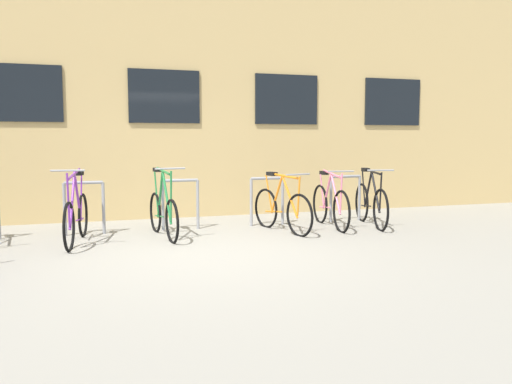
# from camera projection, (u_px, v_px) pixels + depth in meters

# --- Properties ---
(ground_plane) EXTENTS (42.00, 42.00, 0.00)m
(ground_plane) POSITION_uv_depth(u_px,v_px,m) (200.00, 254.00, 6.67)
(ground_plane) COLOR gray
(storefront_building) EXTENTS (28.00, 7.98, 6.29)m
(storefront_building) POSITION_uv_depth(u_px,v_px,m) (143.00, 74.00, 13.15)
(storefront_building) COLOR tan
(storefront_building) RESTS_ON ground
(bike_rack) EXTENTS (6.62, 0.05, 0.84)m
(bike_rack) POSITION_uv_depth(u_px,v_px,m) (180.00, 199.00, 8.44)
(bike_rack) COLOR gray
(bike_rack) RESTS_ON ground
(bicycle_black) EXTENTS (0.50, 1.69, 1.01)m
(bicycle_black) POSITION_uv_depth(u_px,v_px,m) (371.00, 203.00, 8.87)
(bicycle_black) COLOR black
(bicycle_black) RESTS_ON ground
(bicycle_orange) EXTENTS (0.54, 1.59, 0.98)m
(bicycle_orange) POSITION_uv_depth(u_px,v_px,m) (282.00, 209.00, 8.29)
(bicycle_orange) COLOR black
(bicycle_orange) RESTS_ON ground
(bicycle_green) EXTENTS (0.44, 1.63, 1.10)m
(bicycle_green) POSITION_uv_depth(u_px,v_px,m) (163.00, 212.00, 7.83)
(bicycle_green) COLOR black
(bicycle_green) RESTS_ON ground
(bicycle_pink) EXTENTS (0.44, 1.70, 1.01)m
(bicycle_pink) POSITION_uv_depth(u_px,v_px,m) (330.00, 205.00, 8.71)
(bicycle_pink) COLOR black
(bicycle_pink) RESTS_ON ground
(bicycle_purple) EXTENTS (0.44, 1.74, 1.10)m
(bicycle_purple) POSITION_uv_depth(u_px,v_px,m) (76.00, 216.00, 7.39)
(bicycle_purple) COLOR black
(bicycle_purple) RESTS_ON ground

